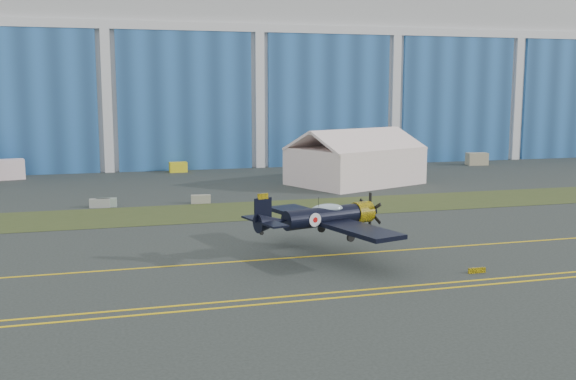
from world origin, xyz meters
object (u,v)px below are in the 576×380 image
object	(u,v)px
warbird	(322,217)
shipping_container	(0,170)
tug	(178,167)
tent	(355,156)

from	to	relation	value
warbird	shipping_container	world-z (taller)	warbird
shipping_container	tug	distance (m)	23.45
shipping_container	tent	bearing A→B (deg)	-31.57
warbird	tent	xyz separation A→B (m)	(15.61, 33.84, 0.60)
tent	shipping_container	world-z (taller)	tent
warbird	tent	distance (m)	37.28
tent	shipping_container	bearing A→B (deg)	136.73
warbird	tug	bearing A→B (deg)	79.00
shipping_container	tug	world-z (taller)	shipping_container
warbird	shipping_container	distance (m)	57.20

